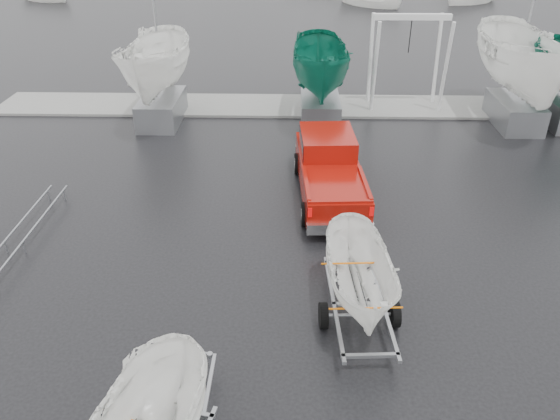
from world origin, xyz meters
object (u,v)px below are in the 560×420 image
object	(u,v)px
pickup_truck	(329,166)
trailer_parked	(123,400)
trailer_hitched	(365,233)
boat_hoist	(409,49)

from	to	relation	value
pickup_truck	trailer_parked	world-z (taller)	trailer_parked
pickup_truck	trailer_hitched	xyz separation A→B (m)	(0.35, -6.19, 1.39)
boat_hoist	trailer_hitched	bearing A→B (deg)	-103.48
trailer_parked	boat_hoist	xyz separation A→B (m)	(7.24, 19.09, 0.13)
trailer_parked	trailer_hitched	bearing A→B (deg)	62.92
trailer_parked	boat_hoist	size ratio (longest dim) A/B	1.13
pickup_truck	boat_hoist	xyz separation A→B (m)	(3.82, 8.31, 1.73)
trailer_hitched	boat_hoist	distance (m)	14.91
pickup_truck	trailer_hitched	world-z (taller)	trailer_hitched
pickup_truck	boat_hoist	size ratio (longest dim) A/B	1.34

